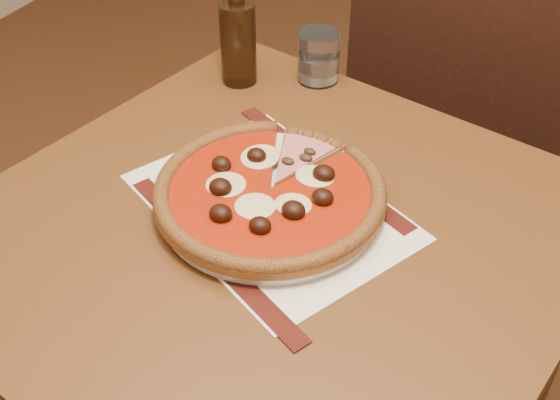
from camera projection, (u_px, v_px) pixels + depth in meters
The scene contains 8 objects.
table at pixel (274, 275), 1.04m from camera, with size 0.95×0.95×0.75m.
chair_far at pixel (461, 113), 1.56m from camera, with size 0.48×0.48×0.96m.
placemat at pixel (270, 206), 1.00m from camera, with size 0.39×0.28×0.00m, color silver.
plate at pixel (270, 201), 1.00m from camera, with size 0.31×0.31×0.02m, color white.
pizza at pixel (270, 190), 0.98m from camera, with size 0.33×0.33×0.04m.
ham_slice at pixel (298, 160), 1.04m from camera, with size 0.10×0.14×0.02m.
water_glass at pixel (319, 57), 1.25m from camera, with size 0.07×0.07×0.09m, color white.
bottle at pixel (238, 39), 1.22m from camera, with size 0.06×0.06×0.21m.
Camera 1 is at (-0.08, -0.19, 1.41)m, focal length 45.00 mm.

